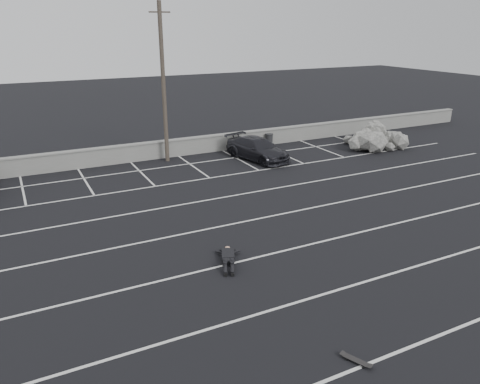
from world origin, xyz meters
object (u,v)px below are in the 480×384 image
utility_pole (163,84)px  skateboard (356,360)px  person (228,253)px  car_right (258,149)px  riprap_pile (376,140)px  trash_bin (269,140)px

utility_pole → skateboard: 19.60m
utility_pole → person: 13.69m
car_right → person: bearing=-137.0°
utility_pole → person: size_ratio=3.51×
utility_pole → skateboard: (-1.63, -19.02, -4.45)m
riprap_pile → skateboard: (-14.70, -15.60, -0.50)m
car_right → skateboard: size_ratio=6.60×
car_right → skateboard: car_right is taller
utility_pole → person: utility_pole is taller
trash_bin → person: (-9.36, -13.23, -0.18)m
utility_pole → skateboard: utility_pole is taller
car_right → utility_pole: utility_pole is taller
trash_bin → skateboard: 21.36m
trash_bin → utility_pole: bearing=-176.8°
riprap_pile → person: bearing=-148.2°
person → skateboard: bearing=-61.9°
trash_bin → person: trash_bin is taller
utility_pole → trash_bin: (7.25, 0.40, -4.10)m
person → skateboard: person is taller
person → riprap_pile: bearing=55.5°
car_right → trash_bin: 3.45m
person → skateboard: (0.48, -6.19, -0.17)m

